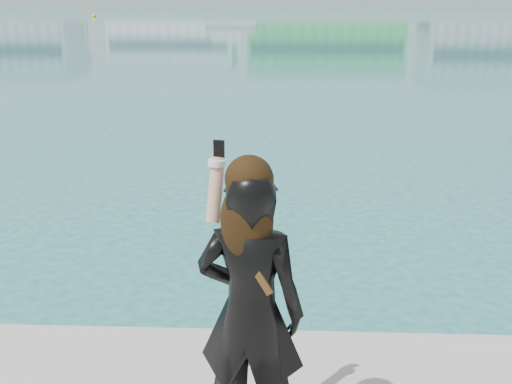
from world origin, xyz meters
TOP-DOWN VIEW (x-y plane):
  - far_quay at (0.00, 130.00)m, footprint 320.00×40.00m
  - buoy_far at (-24.51, 81.19)m, footprint 0.50×0.50m
  - woman at (-0.12, -0.27)m, footprint 0.67×0.51m

SIDE VIEW (x-z plane):
  - buoy_far at x=-24.51m, z-range -0.25..0.25m
  - far_quay at x=0.00m, z-range 0.00..2.00m
  - woman at x=-0.12m, z-range 0.81..2.56m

